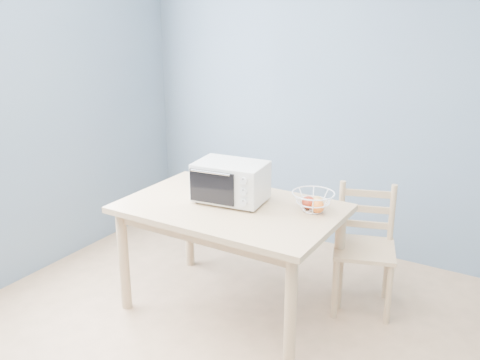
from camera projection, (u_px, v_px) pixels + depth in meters
The scene contains 5 objects.
room at pixel (199, 172), 2.33m from camera, with size 4.01×4.51×2.61m.
dining_table at pixel (231, 220), 3.49m from camera, with size 1.40×0.90×0.75m.
toaster_oven at pixel (228, 181), 3.50m from camera, with size 0.49×0.38×0.27m.
fruit_basket at pixel (314, 201), 3.35m from camera, with size 0.35×0.35×0.12m.
dining_chair at pixel (364, 249), 3.60m from camera, with size 0.50×0.50×0.85m.
Camera 1 is at (1.30, -1.81, 2.00)m, focal length 40.00 mm.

